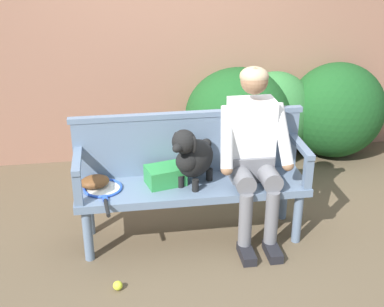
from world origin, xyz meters
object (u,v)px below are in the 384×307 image
at_px(person_seated, 253,148).
at_px(baseball_glove, 95,182).
at_px(garden_bench, 192,191).
at_px(sports_bag, 165,175).
at_px(dog_on_bench, 192,156).
at_px(tennis_ball, 118,286).
at_px(tennis_racket, 103,190).

distance_m(person_seated, baseball_glove, 1.21).
bearing_deg(garden_bench, sports_bag, 171.18).
distance_m(person_seated, dog_on_bench, 0.46).
bearing_deg(tennis_ball, person_seated, 27.65).
height_order(garden_bench, tennis_ball, garden_bench).
bearing_deg(sports_bag, tennis_racket, -174.14).
relative_size(tennis_racket, tennis_ball, 8.67).
distance_m(person_seated, tennis_ball, 1.39).
distance_m(person_seated, tennis_racket, 1.15).
height_order(person_seated, dog_on_bench, person_seated).
xyz_separation_m(tennis_racket, tennis_ball, (0.07, -0.55, -0.45)).
height_order(person_seated, tennis_ball, person_seated).
height_order(dog_on_bench, tennis_ball, dog_on_bench).
relative_size(garden_bench, dog_on_bench, 3.59).
relative_size(person_seated, sports_bag, 4.81).
bearing_deg(tennis_racket, person_seated, 0.35).
bearing_deg(baseball_glove, person_seated, -17.35).
relative_size(garden_bench, baseball_glove, 7.94).
relative_size(baseball_glove, tennis_ball, 3.33).
relative_size(dog_on_bench, sports_bag, 1.74).
distance_m(person_seated, sports_bag, 0.69).
xyz_separation_m(sports_bag, tennis_ball, (-0.40, -0.59, -0.51)).
height_order(garden_bench, tennis_racket, tennis_racket).
bearing_deg(tennis_racket, garden_bench, 1.46).
bearing_deg(garden_bench, person_seated, -1.27).
bearing_deg(sports_bag, dog_on_bench, -17.23).
bearing_deg(tennis_racket, dog_on_bench, -1.15).
height_order(sports_bag, tennis_ball, sports_bag).
xyz_separation_m(tennis_racket, sports_bag, (0.47, 0.05, 0.06)).
xyz_separation_m(garden_bench, dog_on_bench, (-0.00, -0.03, 0.31)).
height_order(person_seated, baseball_glove, person_seated).
xyz_separation_m(garden_bench, person_seated, (0.46, -0.01, 0.33)).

